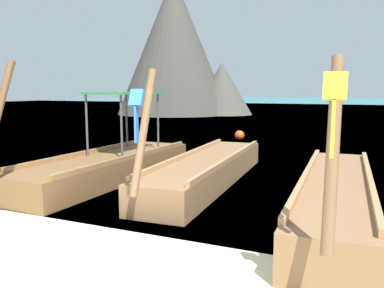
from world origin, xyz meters
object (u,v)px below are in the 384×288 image
at_px(longtail_boat_orange_ribbon, 109,165).
at_px(longtail_boat_blue_ribbon, 208,170).
at_px(karst_rock, 178,50).
at_px(longtail_boat_yellow_ribbon, 336,196).
at_px(mooring_buoy_near, 240,135).

bearing_deg(longtail_boat_orange_ribbon, longtail_boat_blue_ribbon, 15.92).
bearing_deg(karst_rock, longtail_boat_yellow_ribbon, -59.23).
xyz_separation_m(longtail_boat_orange_ribbon, longtail_boat_blue_ribbon, (2.24, 0.64, -0.05)).
xyz_separation_m(longtail_boat_orange_ribbon, longtail_boat_yellow_ribbon, (5.04, -0.65, -0.03)).
height_order(longtail_boat_orange_ribbon, longtail_boat_yellow_ribbon, longtail_boat_orange_ribbon).
distance_m(longtail_boat_orange_ribbon, longtail_boat_blue_ribbon, 2.33).
bearing_deg(longtail_boat_blue_ribbon, longtail_boat_orange_ribbon, -164.08).
xyz_separation_m(longtail_boat_yellow_ribbon, mooring_buoy_near, (-4.37, 8.94, -0.11)).
bearing_deg(longtail_boat_blue_ribbon, karst_rock, 116.97).
relative_size(longtail_boat_orange_ribbon, longtail_boat_yellow_ribbon, 0.97).
xyz_separation_m(longtail_boat_blue_ribbon, karst_rock, (-11.99, 23.55, 5.32)).
height_order(longtail_boat_blue_ribbon, longtail_boat_yellow_ribbon, longtail_boat_yellow_ribbon).
distance_m(longtail_boat_blue_ribbon, mooring_buoy_near, 7.82).
distance_m(longtail_boat_yellow_ribbon, mooring_buoy_near, 9.95).
bearing_deg(longtail_boat_yellow_ribbon, karst_rock, 120.77).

